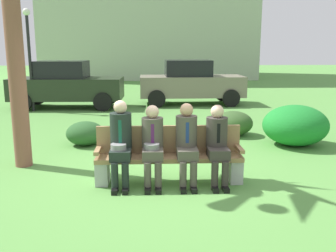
% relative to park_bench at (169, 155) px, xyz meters
% --- Properties ---
extents(ground_plane, '(80.00, 80.00, 0.00)m').
position_rel_park_bench_xyz_m(ground_plane, '(-0.16, 0.20, -0.44)').
color(ground_plane, '#538D40').
extents(park_bench, '(2.34, 0.44, 0.90)m').
position_rel_park_bench_xyz_m(park_bench, '(0.00, 0.00, 0.00)').
color(park_bench, '#99754C').
rests_on(park_bench, ground).
extents(seated_man_leftmost, '(0.34, 0.72, 1.34)m').
position_rel_park_bench_xyz_m(seated_man_leftmost, '(-0.76, -0.13, 0.31)').
color(seated_man_leftmost, '#1E2823').
rests_on(seated_man_leftmost, ground).
extents(seated_man_centerleft, '(0.34, 0.72, 1.26)m').
position_rel_park_bench_xyz_m(seated_man_centerleft, '(-0.26, -0.14, 0.27)').
color(seated_man_centerleft, '#4C473D').
rests_on(seated_man_centerleft, ground).
extents(seated_man_centerright, '(0.34, 0.72, 1.29)m').
position_rel_park_bench_xyz_m(seated_man_centerright, '(0.27, -0.13, 0.29)').
color(seated_man_centerright, '#4C473D').
rests_on(seated_man_centerright, ground).
extents(seated_man_rightmost, '(0.34, 0.72, 1.26)m').
position_rel_park_bench_xyz_m(seated_man_rightmost, '(0.76, -0.13, 0.27)').
color(seated_man_rightmost, '#38332D').
rests_on(seated_man_rightmost, ground).
extents(shrub_near_bench, '(0.85, 0.78, 0.53)m').
position_rel_park_bench_xyz_m(shrub_near_bench, '(-1.75, 2.40, -0.17)').
color(shrub_near_bench, '#285326').
rests_on(shrub_near_bench, ground).
extents(shrub_mid_lawn, '(0.97, 0.89, 0.60)m').
position_rel_park_bench_xyz_m(shrub_mid_lawn, '(1.75, 3.21, -0.13)').
color(shrub_mid_lawn, '#335226').
rests_on(shrub_mid_lawn, ground).
extents(shrub_far_lawn, '(1.45, 1.33, 0.90)m').
position_rel_park_bench_xyz_m(shrub_far_lawn, '(2.92, 2.18, 0.02)').
color(shrub_far_lawn, '#1C7C2A').
rests_on(shrub_far_lawn, ground).
extents(parked_car_near, '(3.95, 1.80, 1.68)m').
position_rel_park_bench_xyz_m(parked_car_near, '(-3.30, 7.78, 0.40)').
color(parked_car_near, '#232D1E').
rests_on(parked_car_near, ground).
extents(parked_car_far, '(3.93, 1.76, 1.68)m').
position_rel_park_bench_xyz_m(parked_car_far, '(1.24, 8.45, 0.40)').
color(parked_car_far, slate).
rests_on(parked_car_far, ground).
extents(street_lamp, '(0.24, 0.24, 3.40)m').
position_rel_park_bench_xyz_m(street_lamp, '(-4.32, 7.10, 1.66)').
color(street_lamp, black).
rests_on(street_lamp, ground).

